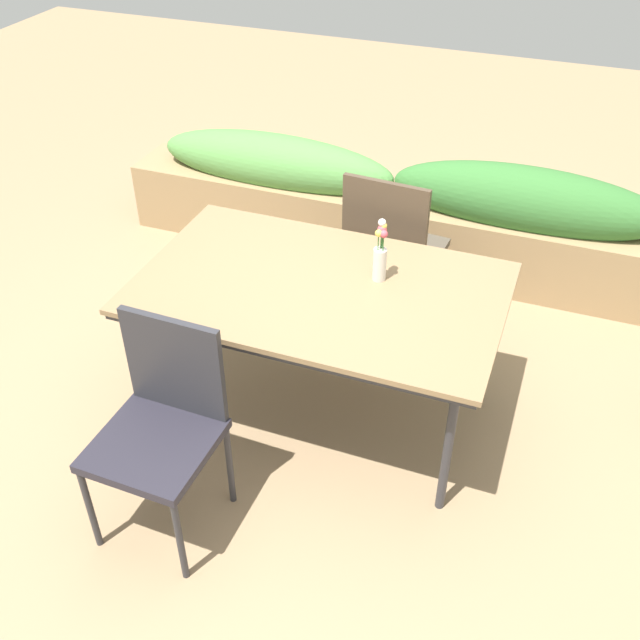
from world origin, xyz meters
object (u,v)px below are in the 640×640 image
(chair_near_left, at_px, (163,419))
(planter_box, at_px, (395,209))
(chair_far_side, at_px, (391,246))
(flower_vase, at_px, (380,255))
(dining_table, at_px, (320,294))

(chair_near_left, xyz_separation_m, planter_box, (0.31, 2.29, -0.18))
(chair_far_side, distance_m, flower_vase, 0.74)
(dining_table, xyz_separation_m, planter_box, (-0.06, 1.50, -0.35))
(chair_far_side, height_order, chair_near_left, chair_far_side)
(dining_table, distance_m, flower_vase, 0.32)
(chair_far_side, bearing_deg, flower_vase, -75.45)
(chair_far_side, distance_m, chair_near_left, 1.65)
(chair_far_side, height_order, planter_box, chair_far_side)
(planter_box, bearing_deg, chair_near_left, -97.64)
(chair_near_left, bearing_deg, planter_box, -96.31)
(dining_table, bearing_deg, chair_far_side, 81.74)
(dining_table, distance_m, chair_far_side, 0.81)
(dining_table, height_order, chair_far_side, chair_far_side)
(flower_vase, xyz_separation_m, planter_box, (-0.28, 1.35, -0.52))
(dining_table, xyz_separation_m, chair_far_side, (0.11, 0.79, -0.18))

